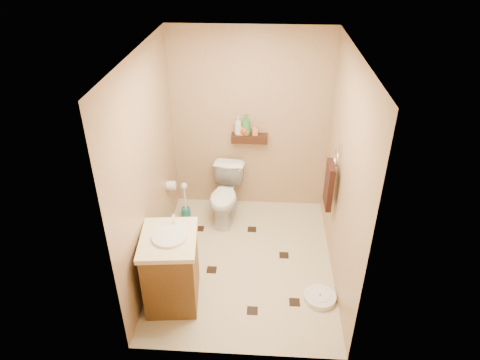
{
  "coord_description": "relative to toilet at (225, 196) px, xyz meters",
  "views": [
    {
      "loc": [
        0.19,
        -3.76,
        3.37
      ],
      "look_at": [
        -0.06,
        0.25,
        0.95
      ],
      "focal_mm": 32.0,
      "sensor_mm": 36.0,
      "label": 1
    }
  ],
  "objects": [
    {
      "name": "wall_left",
      "position": [
        -0.71,
        -0.83,
        0.84
      ],
      "size": [
        0.04,
        2.5,
        2.4
      ],
      "primitive_type": "cube",
      "color": "tan",
      "rests_on": "ground"
    },
    {
      "name": "toilet",
      "position": [
        0.0,
        0.0,
        0.0
      ],
      "size": [
        0.47,
        0.74,
        0.71
      ],
      "primitive_type": "imported",
      "rotation": [
        0.0,
        0.0,
        -0.11
      ],
      "color": "white",
      "rests_on": "ground"
    },
    {
      "name": "towel_ring",
      "position": [
        1.2,
        -0.58,
        0.59
      ],
      "size": [
        0.12,
        0.3,
        0.76
      ],
      "color": "silver",
      "rests_on": "wall_right"
    },
    {
      "name": "toilet_brush",
      "position": [
        -0.53,
        -0.0,
        -0.17
      ],
      "size": [
        0.12,
        0.12,
        0.53
      ],
      "color": "#1B6F66",
      "rests_on": "ground"
    },
    {
      "name": "wall_shelf",
      "position": [
        0.29,
        0.34,
        0.66
      ],
      "size": [
        0.46,
        0.14,
        0.1
      ],
      "primitive_type": "cube",
      "color": "#39190F",
      "rests_on": "wall_back"
    },
    {
      "name": "bottle_a",
      "position": [
        0.15,
        0.34,
        0.84
      ],
      "size": [
        0.13,
        0.13,
        0.24
      ],
      "primitive_type": "imported",
      "rotation": [
        0.0,
        0.0,
        0.47
      ],
      "color": "silver",
      "rests_on": "wall_shelf"
    },
    {
      "name": "bathroom_scale",
      "position": [
        1.11,
        -1.37,
        -0.32
      ],
      "size": [
        0.41,
        0.41,
        0.07
      ],
      "rotation": [
        0.0,
        0.0,
        0.29
      ],
      "color": "white",
      "rests_on": "ground"
    },
    {
      "name": "bottle_b",
      "position": [
        0.21,
        0.34,
        0.79
      ],
      "size": [
        0.07,
        0.07,
        0.16
      ],
      "primitive_type": "imported",
      "rotation": [
        0.0,
        0.0,
        0.05
      ],
      "color": "gold",
      "rests_on": "wall_shelf"
    },
    {
      "name": "bottle_d",
      "position": [
        0.25,
        0.34,
        0.85
      ],
      "size": [
        0.14,
        0.14,
        0.27
      ],
      "primitive_type": "imported",
      "rotation": [
        0.0,
        0.0,
        5.22
      ],
      "color": "#2C8638",
      "rests_on": "wall_shelf"
    },
    {
      "name": "bottle_c",
      "position": [
        0.23,
        0.34,
        0.79
      ],
      "size": [
        0.15,
        0.15,
        0.16
      ],
      "primitive_type": "imported",
      "rotation": [
        0.0,
        0.0,
        6.04
      ],
      "color": "red",
      "rests_on": "wall_shelf"
    },
    {
      "name": "bottle_e",
      "position": [
        0.35,
        0.34,
        0.79
      ],
      "size": [
        0.08,
        0.08,
        0.15
      ],
      "primitive_type": "imported",
      "rotation": [
        0.0,
        0.0,
        1.91
      ],
      "color": "#D17845",
      "rests_on": "wall_shelf"
    },
    {
      "name": "floor_accents",
      "position": [
        0.33,
        -0.86,
        -0.35
      ],
      "size": [
        1.27,
        1.45,
        0.01
      ],
      "color": "black",
      "rests_on": "ground"
    },
    {
      "name": "wall_back",
      "position": [
        0.29,
        0.42,
        0.84
      ],
      "size": [
        2.0,
        0.04,
        2.4
      ],
      "primitive_type": "cube",
      "color": "tan",
      "rests_on": "ground"
    },
    {
      "name": "wall_front",
      "position": [
        0.29,
        -2.08,
        0.84
      ],
      "size": [
        2.0,
        0.04,
        2.4
      ],
      "primitive_type": "cube",
      "color": "tan",
      "rests_on": "ground"
    },
    {
      "name": "ground",
      "position": [
        0.29,
        -0.83,
        -0.36
      ],
      "size": [
        2.5,
        2.5,
        0.0
      ],
      "primitive_type": "plane",
      "color": "beige",
      "rests_on": "ground"
    },
    {
      "name": "vanity",
      "position": [
        -0.41,
        -1.43,
        0.06
      ],
      "size": [
        0.6,
        0.7,
        0.92
      ],
      "rotation": [
        0.0,
        0.0,
        0.1
      ],
      "color": "brown",
      "rests_on": "ground"
    },
    {
      "name": "wall_right",
      "position": [
        1.29,
        -0.83,
        0.84
      ],
      "size": [
        0.04,
        2.5,
        2.4
      ],
      "primitive_type": "cube",
      "color": "tan",
      "rests_on": "ground"
    },
    {
      "name": "toilet_paper",
      "position": [
        -0.65,
        -0.18,
        0.24
      ],
      "size": [
        0.12,
        0.11,
        0.12
      ],
      "color": "white",
      "rests_on": "wall_left"
    },
    {
      "name": "ceiling",
      "position": [
        0.29,
        -0.83,
        2.04
      ],
      "size": [
        2.0,
        2.5,
        0.02
      ],
      "primitive_type": "cube",
      "color": "white",
      "rests_on": "wall_back"
    }
  ]
}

